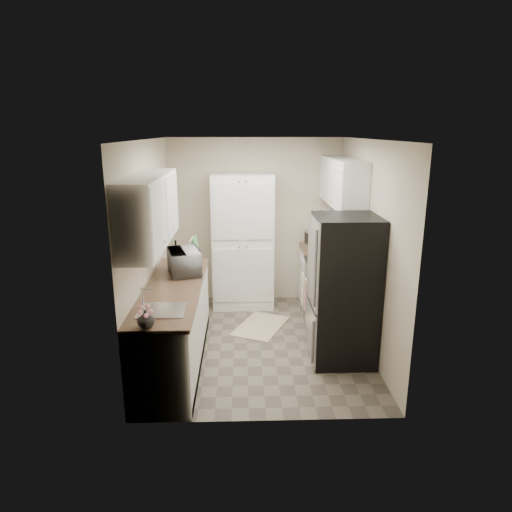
{
  "coord_description": "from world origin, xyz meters",
  "views": [
    {
      "loc": [
        -0.21,
        -5.26,
        2.61
      ],
      "look_at": [
        -0.04,
        0.15,
        1.1
      ],
      "focal_mm": 32.0,
      "sensor_mm": 36.0,
      "label": 1
    }
  ],
  "objects": [
    {
      "name": "pantry_cabinet",
      "position": [
        -0.2,
        1.32,
        1.0
      ],
      "size": [
        0.9,
        0.55,
        2.0
      ],
      "primitive_type": "cube",
      "color": "white",
      "rests_on": "ground"
    },
    {
      "name": "electric_range",
      "position": [
        0.97,
        0.39,
        0.48
      ],
      "size": [
        0.71,
        0.78,
        1.13
      ],
      "color": "#B7B7BC",
      "rests_on": "ground"
    },
    {
      "name": "cutting_board",
      "position": [
        -0.81,
        0.52,
        1.09
      ],
      "size": [
        0.03,
        0.28,
        0.34
      ],
      "primitive_type": "cube",
      "rotation": [
        0.0,
        0.0,
        -0.03
      ],
      "color": "#469A51",
      "rests_on": "countertop_left"
    },
    {
      "name": "countertop_left",
      "position": [
        -0.99,
        -0.43,
        0.9
      ],
      "size": [
        0.63,
        2.33,
        0.04
      ],
      "primitive_type": "cube",
      "color": "brown",
      "rests_on": "base_cabinet_left"
    },
    {
      "name": "kitchen_mat",
      "position": [
        0.03,
        0.5,
        0.01
      ],
      "size": [
        0.85,
        1.02,
        0.01
      ],
      "primitive_type": "cube",
      "rotation": [
        0.0,
        0.0,
        -0.43
      ],
      "color": "#CDB98D",
      "rests_on": "ground"
    },
    {
      "name": "flower_vase",
      "position": [
        -1.07,
        -1.52,
        1.0
      ],
      "size": [
        0.2,
        0.2,
        0.16
      ],
      "primitive_type": "imported",
      "rotation": [
        0.0,
        0.0,
        0.4
      ],
      "color": "silver",
      "rests_on": "countertop_left"
    },
    {
      "name": "toaster_oven",
      "position": [
        0.93,
        1.29,
        1.03
      ],
      "size": [
        0.39,
        0.45,
        0.23
      ],
      "primitive_type": "cube",
      "rotation": [
        0.0,
        0.0,
        0.23
      ],
      "color": "#A9A9AD",
      "rests_on": "countertop_right"
    },
    {
      "name": "ground",
      "position": [
        0.0,
        0.0,
        0.0
      ],
      "size": [
        3.2,
        3.2,
        0.0
      ],
      "primitive_type": "plane",
      "color": "#665B4C",
      "rests_on": "ground"
    },
    {
      "name": "refrigerator",
      "position": [
        0.94,
        -0.41,
        0.85
      ],
      "size": [
        0.7,
        0.72,
        1.7
      ],
      "primitive_type": "cube",
      "color": "#B7B7BC",
      "rests_on": "ground"
    },
    {
      "name": "microwave",
      "position": [
        -0.91,
        0.05,
        1.07
      ],
      "size": [
        0.49,
        0.6,
        0.29
      ],
      "primitive_type": "imported",
      "rotation": [
        0.0,
        0.0,
        1.85
      ],
      "color": "silver",
      "rests_on": "countertop_left"
    },
    {
      "name": "base_cabinet_left",
      "position": [
        -0.99,
        -0.43,
        0.44
      ],
      "size": [
        0.6,
        2.3,
        0.88
      ],
      "primitive_type": "cube",
      "color": "white",
      "rests_on": "ground"
    },
    {
      "name": "fruit_basket",
      "position": [
        0.95,
        1.3,
        1.2
      ],
      "size": [
        0.28,
        0.28,
        0.1
      ],
      "primitive_type": null,
      "rotation": [
        0.0,
        0.0,
        -0.13
      ],
      "color": "#F94F04",
      "rests_on": "toaster_oven"
    },
    {
      "name": "room_shell",
      "position": [
        -0.02,
        -0.01,
        1.63
      ],
      "size": [
        2.64,
        3.24,
        2.52
      ],
      "color": "beige",
      "rests_on": "ground"
    },
    {
      "name": "countertop_right",
      "position": [
        0.99,
        1.19,
        0.9
      ],
      "size": [
        0.63,
        0.83,
        0.04
      ],
      "primitive_type": "cube",
      "color": "brown",
      "rests_on": "base_cabinet_right"
    },
    {
      "name": "base_cabinet_right",
      "position": [
        0.99,
        1.19,
        0.44
      ],
      "size": [
        0.6,
        0.8,
        0.88
      ],
      "primitive_type": "cube",
      "color": "white",
      "rests_on": "ground"
    },
    {
      "name": "wine_bottle",
      "position": [
        -1.07,
        0.46,
        1.06
      ],
      "size": [
        0.07,
        0.07,
        0.29
      ],
      "primitive_type": "cylinder",
      "color": "black",
      "rests_on": "countertop_left"
    }
  ]
}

